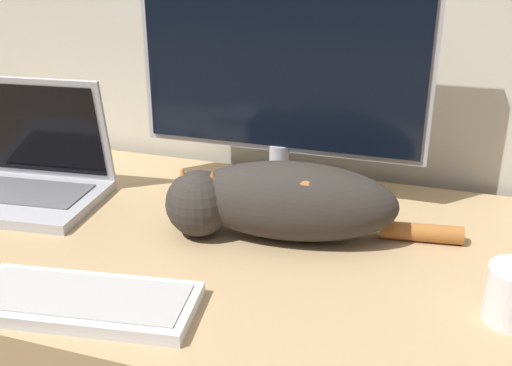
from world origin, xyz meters
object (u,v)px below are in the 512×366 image
at_px(monitor, 281,74).
at_px(laptop, 29,176).
at_px(external_keyboard, 82,301).
at_px(cat, 279,200).

relative_size(monitor, laptop, 1.83).
distance_m(monitor, external_keyboard, 0.57).
bearing_deg(laptop, monitor, 16.23).
bearing_deg(cat, monitor, 98.10).
xyz_separation_m(external_keyboard, cat, (0.20, 0.30, 0.06)).
bearing_deg(monitor, external_keyboard, -106.50).
bearing_deg(external_keyboard, monitor, 64.89).
distance_m(monitor, cat, 0.27).
relative_size(laptop, external_keyboard, 0.93).
height_order(external_keyboard, cat, cat).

